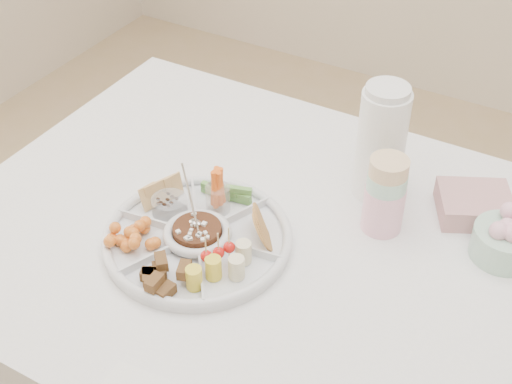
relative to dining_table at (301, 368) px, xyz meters
The scene contains 13 objects.
dining_table is the anchor object (origin of this frame).
party_tray 0.46m from the dining_table, 155.97° to the right, with size 0.38×0.38×0.04m, color silver.
bean_dip 0.47m from the dining_table, 155.97° to the right, with size 0.10×0.10×0.04m, color #412812.
tortillas 0.44m from the dining_table, behind, with size 0.10×0.10×0.06m, color #9C5E34, non-canonical shape.
carrot_cucumber 0.50m from the dining_table, behind, with size 0.10×0.10×0.09m, color orange, non-canonical shape.
pita_raisins 0.54m from the dining_table, behind, with size 0.11×0.11×0.06m, color tan, non-canonical shape.
cherries 0.55m from the dining_table, 151.25° to the right, with size 0.11×0.11×0.04m, color orange, non-canonical shape.
granola_chunks 0.51m from the dining_table, 130.75° to the right, with size 0.10×0.10×0.04m, color #48321E, non-canonical shape.
banana_tomato 0.47m from the dining_table, 121.21° to the right, with size 0.10×0.10×0.08m, color #FFE483, non-canonical shape.
cup_stack 0.53m from the dining_table, 55.33° to the left, with size 0.09×0.09×0.23m, color silver.
thermos 0.57m from the dining_table, 80.42° to the left, with size 0.10×0.10×0.27m, color white.
flower_bowl 0.58m from the dining_table, 28.06° to the left, with size 0.13×0.13×0.10m, color silver.
napkin_stack 0.55m from the dining_table, 47.56° to the left, with size 0.15×0.13×0.05m, color tan.
Camera 1 is at (0.43, -0.96, 1.76)m, focal length 50.00 mm.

